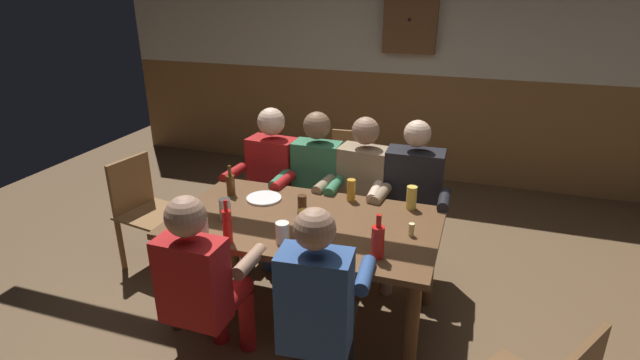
% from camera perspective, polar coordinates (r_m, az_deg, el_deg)
% --- Properties ---
extents(ground_plane, '(8.05, 8.05, 0.00)m').
position_cam_1_polar(ground_plane, '(3.56, -1.52, -15.24)').
color(ground_plane, brown).
extents(back_wall_upper, '(6.71, 0.12, 1.35)m').
position_cam_1_polar(back_wall_upper, '(5.64, 9.04, 18.99)').
color(back_wall_upper, beige).
extents(back_wall_wainscot, '(6.71, 0.12, 1.20)m').
position_cam_1_polar(back_wall_wainscot, '(5.85, 8.30, 6.46)').
color(back_wall_wainscot, brown).
rests_on(back_wall_wainscot, ground_plane).
extents(dining_table, '(1.69, 0.97, 0.74)m').
position_cam_1_polar(dining_table, '(3.20, -1.70, -6.23)').
color(dining_table, brown).
rests_on(dining_table, ground_plane).
extents(person_0, '(0.54, 0.53, 1.24)m').
position_cam_1_polar(person_0, '(3.98, -5.91, 0.36)').
color(person_0, '#AD1919').
rests_on(person_0, ground_plane).
extents(person_1, '(0.51, 0.49, 1.24)m').
position_cam_1_polar(person_1, '(3.85, -0.68, -0.41)').
color(person_1, '#33724C').
rests_on(person_1, ground_plane).
extents(person_2, '(0.55, 0.56, 1.23)m').
position_cam_1_polar(person_2, '(3.75, 4.69, -1.22)').
color(person_2, '#997F60').
rests_on(person_2, ground_plane).
extents(person_3, '(0.57, 0.53, 1.24)m').
position_cam_1_polar(person_3, '(3.69, 10.62, -1.82)').
color(person_3, black).
rests_on(person_3, ground_plane).
extents(person_4, '(0.50, 0.51, 1.18)m').
position_cam_1_polar(person_4, '(2.79, -13.46, -11.25)').
color(person_4, '#AD1919').
rests_on(person_4, ground_plane).
extents(person_5, '(0.51, 0.53, 1.22)m').
position_cam_1_polar(person_5, '(2.53, -0.14, -14.07)').
color(person_5, '#2D4C84').
rests_on(person_5, ground_plane).
extents(chair_empty_near_right, '(0.47, 0.47, 0.88)m').
position_cam_1_polar(chair_empty_near_right, '(4.55, 3.50, 0.42)').
color(chair_empty_near_right, brown).
rests_on(chair_empty_near_right, ground_plane).
extents(chair_empty_near_left, '(0.51, 0.51, 0.88)m').
position_cam_1_polar(chair_empty_near_left, '(4.15, -19.70, -3.17)').
color(chair_empty_near_left, brown).
rests_on(chair_empty_near_left, ground_plane).
extents(table_candle, '(0.04, 0.04, 0.08)m').
position_cam_1_polar(table_candle, '(3.00, 10.55, -5.72)').
color(table_candle, '#F9E08C').
rests_on(table_candle, dining_table).
extents(condiment_caddy, '(0.14, 0.10, 0.05)m').
position_cam_1_polar(condiment_caddy, '(2.72, 1.32, -8.78)').
color(condiment_caddy, '#B2B7BC').
rests_on(condiment_caddy, dining_table).
extents(plate_0, '(0.25, 0.25, 0.01)m').
position_cam_1_polar(plate_0, '(3.46, -6.53, -2.12)').
color(plate_0, white).
rests_on(plate_0, dining_table).
extents(bottle_0, '(0.07, 0.07, 0.26)m').
position_cam_1_polar(bottle_0, '(2.72, 6.73, -7.06)').
color(bottle_0, red).
rests_on(bottle_0, dining_table).
extents(bottle_1, '(0.06, 0.06, 0.27)m').
position_cam_1_polar(bottle_1, '(2.90, -10.73, -5.22)').
color(bottle_1, red).
rests_on(bottle_1, dining_table).
extents(bottle_2, '(0.06, 0.06, 0.22)m').
position_cam_1_polar(bottle_2, '(3.54, -10.35, -0.48)').
color(bottle_2, '#593314').
rests_on(bottle_2, dining_table).
extents(pint_glass_0, '(0.08, 0.08, 0.14)m').
position_cam_1_polar(pint_glass_0, '(2.98, -1.84, -4.84)').
color(pint_glass_0, gold).
rests_on(pint_glass_0, dining_table).
extents(pint_glass_1, '(0.08, 0.08, 0.13)m').
position_cam_1_polar(pint_glass_1, '(3.00, -13.58, -5.47)').
color(pint_glass_1, white).
rests_on(pint_glass_1, dining_table).
extents(pint_glass_2, '(0.06, 0.06, 0.15)m').
position_cam_1_polar(pint_glass_2, '(3.40, 3.64, -1.17)').
color(pint_glass_2, gold).
rests_on(pint_glass_2, dining_table).
extents(pint_glass_3, '(0.06, 0.06, 0.11)m').
position_cam_1_polar(pint_glass_3, '(3.25, -2.09, -2.71)').
color(pint_glass_3, '#4C2D19').
rests_on(pint_glass_3, dining_table).
extents(pint_glass_4, '(0.07, 0.07, 0.14)m').
position_cam_1_polar(pint_glass_4, '(3.19, -10.96, -3.37)').
color(pint_glass_4, white).
rests_on(pint_glass_4, dining_table).
extents(pint_glass_5, '(0.08, 0.08, 0.13)m').
position_cam_1_polar(pint_glass_5, '(2.87, -4.38, -6.15)').
color(pint_glass_5, white).
rests_on(pint_glass_5, dining_table).
extents(pint_glass_6, '(0.07, 0.07, 0.16)m').
position_cam_1_polar(pint_glass_6, '(3.33, 10.59, -2.03)').
color(pint_glass_6, '#E5C64C').
rests_on(pint_glass_6, dining_table).
extents(wall_dart_cabinet, '(0.56, 0.15, 0.70)m').
position_cam_1_polar(wall_dart_cabinet, '(5.49, 10.48, 17.91)').
color(wall_dart_cabinet, brown).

